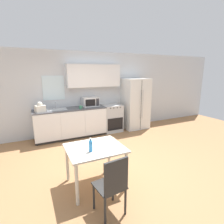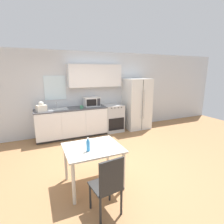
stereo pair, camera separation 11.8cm
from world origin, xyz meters
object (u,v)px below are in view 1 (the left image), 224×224
object	(u,v)px
microwave	(90,102)
coffee_mug	(81,107)
dining_chair_near	(113,183)
drink_bottle	(91,146)
refrigerator	(135,104)
oven_range	(111,118)
dining_table	(95,153)

from	to	relation	value
microwave	coffee_mug	bearing A→B (deg)	-146.53
dining_chair_near	drink_bottle	distance (m)	0.75
microwave	drink_bottle	xyz separation A→B (m)	(-0.97, -2.85, -0.24)
coffee_mug	drink_bottle	distance (m)	2.64
coffee_mug	drink_bottle	bearing A→B (deg)	-102.12
refrigerator	drink_bottle	xyz separation A→B (m)	(-2.64, -2.71, -0.06)
oven_range	dining_table	world-z (taller)	oven_range
microwave	refrigerator	bearing A→B (deg)	-4.71
oven_range	refrigerator	bearing A→B (deg)	-2.64
coffee_mug	dining_table	size ratio (longest dim) A/B	0.11
dining_chair_near	dining_table	bearing A→B (deg)	81.04
refrigerator	oven_range	bearing A→B (deg)	177.36
microwave	drink_bottle	world-z (taller)	microwave
dining_table	drink_bottle	size ratio (longest dim) A/B	4.19
dining_table	dining_chair_near	distance (m)	0.80
oven_range	dining_table	xyz separation A→B (m)	(-1.57, -2.64, 0.16)
refrigerator	dining_chair_near	bearing A→B (deg)	-127.07
oven_range	dining_table	distance (m)	3.07
dining_table	coffee_mug	bearing A→B (deg)	79.96
refrigerator	coffee_mug	distance (m)	2.10
refrigerator	microwave	size ratio (longest dim) A/B	3.57
oven_range	dining_chair_near	distance (m)	3.79
refrigerator	microwave	distance (m)	1.69
refrigerator	drink_bottle	bearing A→B (deg)	-134.29
drink_bottle	dining_chair_near	bearing A→B (deg)	-82.65
microwave	dining_table	bearing A→B (deg)	-107.24
coffee_mug	dining_table	world-z (taller)	coffee_mug
coffee_mug	dining_chair_near	bearing A→B (deg)	-98.16
dining_table	dining_chair_near	xyz separation A→B (m)	(-0.03, -0.79, -0.09)
oven_range	coffee_mug	bearing A→B (deg)	-171.10
microwave	dining_table	xyz separation A→B (m)	(-0.85, -2.73, -0.45)
microwave	dining_table	distance (m)	2.89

